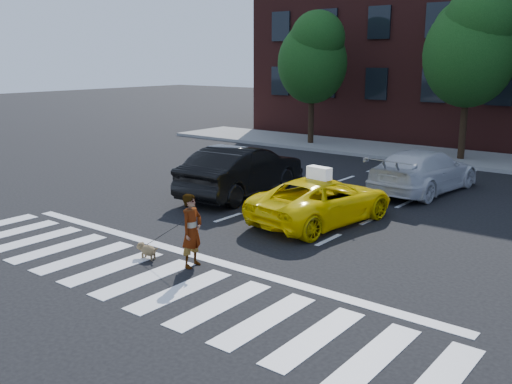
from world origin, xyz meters
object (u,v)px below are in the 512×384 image
tree_left (313,55)px  dog (147,250)px  taxi (322,200)px  woman (192,231)px  tree_mid (471,43)px  white_suv (424,171)px  black_sedan (242,171)px

tree_left → dog: 17.79m
taxi → woman: woman is taller
tree_left → taxi: bearing=-56.1°
tree_left → tree_mid: 7.51m
tree_left → white_suv: size_ratio=1.35×
woman → dog: size_ratio=2.63×
tree_left → dog: (6.09, -16.16, -4.24)m
tree_left → woman: 17.84m
black_sedan → woman: bearing=115.6°
tree_left → taxi: tree_left is taller
tree_mid → white_suv: bearing=-82.1°
tree_left → tree_mid: size_ratio=0.92×
white_suv → woman: size_ratio=3.07×
tree_mid → dog: size_ratio=11.91×
black_sedan → white_suv: size_ratio=1.01×
tree_left → woman: tree_left is taller
tree_mid → woman: bearing=-91.0°
black_sedan → dog: 6.23m
white_suv → tree_left: bearing=-31.9°
tree_mid → taxi: size_ratio=1.62×
tree_left → woman: size_ratio=4.15×
taxi → dog: (-1.54, -4.79, -0.41)m
black_sedan → dog: bearing=105.2°
white_suv → woman: woman is taller
woman → tree_left: bearing=17.6°
tree_left → taxi: (7.63, -11.37, -3.83)m
tree_left → black_sedan: (4.01, -10.33, -3.64)m
taxi → dog: 5.05m
white_suv → dog: 10.15m
tree_left → taxi: size_ratio=1.49×
tree_mid → black_sedan: (-3.49, -10.33, -4.05)m
tree_left → white_suv: tree_left is taller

